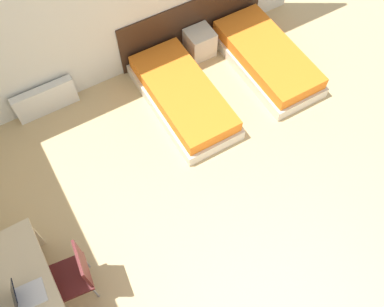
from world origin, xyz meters
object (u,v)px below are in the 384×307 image
laptop (24,295)px  chair_near_laptop (74,274)px  bed_near_window (183,97)px  nightstand (200,43)px  bed_near_door (266,58)px

laptop → chair_near_laptop: bearing=11.5°
bed_near_window → nightstand: nightstand is taller
bed_near_window → laptop: laptop is taller
bed_near_window → laptop: (-2.75, -1.74, 0.61)m
laptop → bed_near_door: bearing=27.5°
chair_near_laptop → laptop: bearing=-166.5°
bed_near_window → nightstand: (0.73, 0.76, 0.04)m
nightstand → laptop: bearing=-144.3°
bed_near_door → chair_near_laptop: 4.11m
bed_near_window → bed_near_door: bearing=0.0°
bed_near_window → nightstand: bearing=46.0°
chair_near_laptop → laptop: size_ratio=2.80×
bed_near_window → laptop: size_ratio=5.75×
bed_near_window → chair_near_laptop: (-2.28, -1.69, 0.32)m
bed_near_window → chair_near_laptop: bearing=-143.5°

